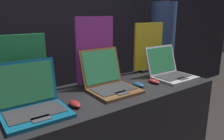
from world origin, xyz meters
name	(u,v)px	position (x,y,z in m)	size (l,w,h in m)	color
wall_back	(45,13)	(0.00, 1.60, 1.40)	(8.00, 0.05, 2.80)	black
laptop_front	(32,102)	(-0.58, 0.25, 0.92)	(0.35, 0.31, 0.28)	#0F5170
mouse_front	(75,104)	(-0.35, 0.20, 0.87)	(0.06, 0.11, 0.03)	maroon
promo_stand_front	(20,70)	(-0.58, 0.47, 1.06)	(0.34, 0.07, 0.42)	black
laptop_middle	(109,81)	(-0.01, 0.32, 0.92)	(0.33, 0.36, 0.29)	brown
mouse_middle	(138,85)	(0.21, 0.25, 0.87)	(0.06, 0.11, 0.03)	navy
promo_stand_middle	(95,52)	(-0.01, 0.50, 1.11)	(0.32, 0.07, 0.52)	black
laptop_back	(169,71)	(0.59, 0.27, 0.92)	(0.34, 0.33, 0.26)	#B7B7BC
mouse_back	(154,81)	(0.37, 0.24, 0.87)	(0.06, 0.11, 0.03)	maroon
promo_stand_back	(148,49)	(0.59, 0.53, 1.07)	(0.34, 0.07, 0.46)	black
person_bystander	(162,50)	(1.40, 1.08, 0.91)	(0.33, 0.33, 1.75)	#282833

